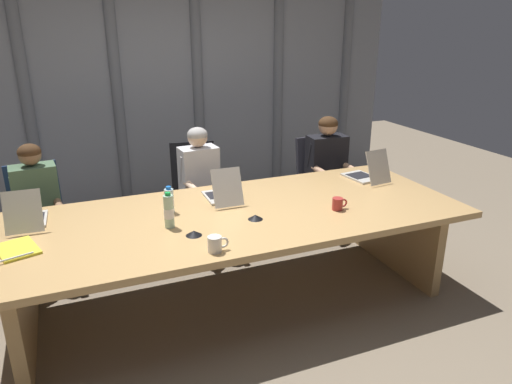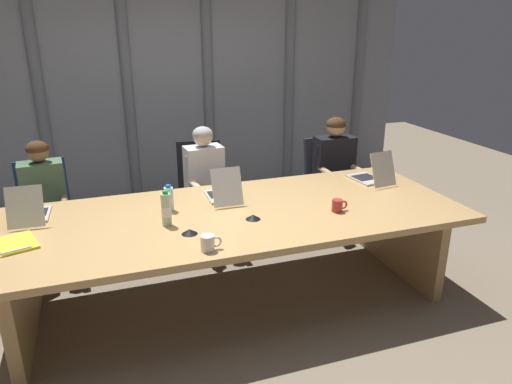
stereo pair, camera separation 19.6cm
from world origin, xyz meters
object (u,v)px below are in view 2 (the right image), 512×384
Objects in this scene: laptop_center at (371,176)px; office_chair_center at (328,193)px; office_chair_left_end at (49,227)px; person_left_end at (45,201)px; laptop_left_mid at (223,193)px; coffee_mug_far at (338,206)px; person_center at (337,167)px; water_bottle_secondary at (169,199)px; spiral_notepad at (17,243)px; coffee_mug_near at (208,243)px; water_bottle_primary at (166,210)px; conference_mic_left_side at (189,232)px; person_left_mid at (207,182)px; conference_mic_middle at (253,217)px; laptop_left_end at (30,213)px; office_chair_left_mid at (202,206)px.

office_chair_center is at bearing -9.03° from laptop_center.
person_left_end is at bearing -0.99° from office_chair_left_end.
laptop_left_mid reaches higher than coffee_mug_far.
water_bottle_secondary is at bearing -64.12° from person_center.
laptop_center is 1.27× the size of spiral_notepad.
office_chair_center is 6.76× the size of coffee_mug_near.
person_left_end reaches higher than office_chair_center.
office_chair_center is (2.81, -0.00, -0.00)m from office_chair_left_end.
person_left_end is 4.52× the size of water_bottle_primary.
person_center is 10.82× the size of conference_mic_left_side.
water_bottle_primary is 2.03× the size of coffee_mug_far.
person_left_mid reaches higher than office_chair_left_end.
person_center reaches higher than laptop_left_mid.
water_bottle_primary is 1.25× the size of water_bottle_secondary.
office_chair_center is at bearing 38.01° from conference_mic_left_side.
coffee_mug_near is 0.57m from conference_mic_middle.
conference_mic_middle is 1.58m from spiral_notepad.
water_bottle_primary is (0.88, -1.04, 0.20)m from person_left_end.
conference_mic_middle is at bearing -33.97° from water_bottle_secondary.
laptop_left_mid reaches higher than water_bottle_secondary.
office_chair_left_end is at bearing 147.74° from coffee_mug_far.
laptop_center is at bearing 70.59° from person_left_end.
laptop_left_end reaches higher than water_bottle_primary.
office_chair_center is 0.78× the size of person_left_mid.
laptop_center is 2.87m from spiral_notepad.
water_bottle_primary is at bearing -102.65° from water_bottle_secondary.
laptop_left_mid is at bearing -89.92° from laptop_left_end.
conference_mic_left_side is (-1.76, -0.56, -0.04)m from laptop_center.
laptop_left_end is 0.36× the size of person_left_mid.
person_left_end is at bearing 64.91° from laptop_left_mid.
office_chair_left_mid reaches higher than conference_mic_middle.
laptop_left_end is 1.42m from coffee_mug_near.
laptop_center is 1.92m from water_bottle_primary.
person_left_mid reaches higher than coffee_mug_near.
laptop_left_mid is 3.18× the size of coffee_mug_near.
office_chair_left_mid is 1.14m from water_bottle_secondary.
person_left_end reaches higher than laptop_left_mid.
person_left_mid is at bearing 58.30° from water_bottle_secondary.
conference_mic_left_side is at bearing -22.85° from person_left_mid.
coffee_mug_near is 0.38× the size of spiral_notepad.
person_left_mid is at bearing -86.60° from person_center.
person_center is at bearing 61.75° from coffee_mug_far.
conference_mic_middle is (0.07, -1.14, 0.09)m from person_left_mid.
coffee_mug_near is (-1.73, -1.53, 0.11)m from person_center.
person_left_end is at bearing 130.25° from water_bottle_primary.
water_bottle_secondary reaches higher than conference_mic_middle.
coffee_mug_far is at bearing 123.21° from laptop_center.
coffee_mug_near is 1.25m from spiral_notepad.
laptop_left_mid is 2.11× the size of water_bottle_secondary.
laptop_left_end is at bearing -51.37° from office_chair_left_mid.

